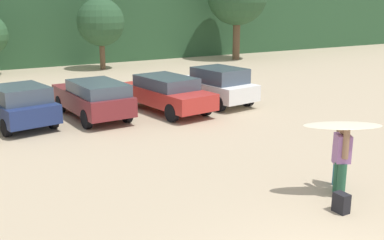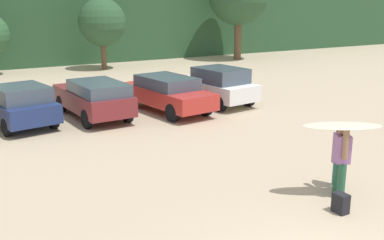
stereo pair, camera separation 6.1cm
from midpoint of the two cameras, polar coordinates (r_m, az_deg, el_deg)
hillside_ridge at (r=39.53m, az=-22.47°, el=13.29°), size 108.00×12.00×8.79m
tree_right at (r=31.95m, az=-11.04°, el=11.80°), size 3.17×3.17×4.75m
parked_car_navy at (r=18.40m, az=-20.73°, el=1.84°), size 2.53×4.43×1.57m
parked_car_maroon at (r=18.68m, az=-11.99°, el=2.77°), size 2.06×4.64×1.54m
parked_car_red at (r=19.41m, az=-3.00°, el=3.43°), size 2.40×4.89×1.50m
parked_car_white at (r=20.82m, az=3.06°, el=4.35°), size 2.39×4.39×1.69m
person_adult at (r=11.50m, az=18.18°, el=-4.18°), size 0.55×0.73×1.80m
person_child at (r=12.09m, az=17.77°, el=-4.68°), size 0.39×0.51×1.29m
surfboard_cream at (r=11.18m, az=18.30°, el=-0.68°), size 1.87×1.37×0.14m
backpack_dropped at (r=10.87m, az=18.12°, el=-9.78°), size 0.24×0.34×0.45m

